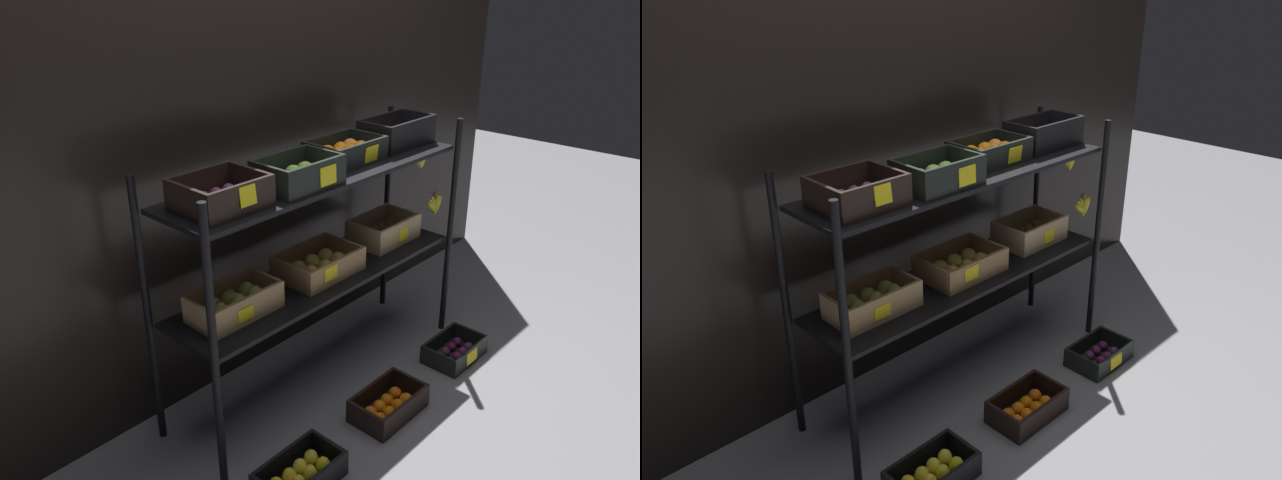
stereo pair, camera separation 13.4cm
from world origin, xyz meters
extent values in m
plane|color=gray|center=(0.00, 0.00, 0.00)|extent=(10.00, 10.00, 0.00)
cube|color=black|center=(0.00, 0.41, 1.06)|extent=(3.98, 0.12, 2.12)
cylinder|color=black|center=(-0.79, -0.21, 0.60)|extent=(0.03, 0.03, 1.20)
cylinder|color=black|center=(0.79, -0.21, 0.60)|extent=(0.03, 0.03, 1.20)
cylinder|color=black|center=(-0.79, 0.21, 0.60)|extent=(0.03, 0.03, 1.20)
cylinder|color=black|center=(0.79, 0.21, 0.60)|extent=(0.03, 0.03, 1.20)
cube|color=black|center=(0.00, 0.00, 0.56)|extent=(1.54, 0.39, 0.02)
cube|color=black|center=(0.00, 0.00, 1.05)|extent=(1.54, 0.39, 0.02)
cube|color=tan|center=(-0.50, 0.01, 0.57)|extent=(0.37, 0.20, 0.01)
cube|color=tan|center=(-0.50, -0.08, 0.63)|extent=(0.37, 0.02, 0.11)
cube|color=tan|center=(-0.50, 0.11, 0.63)|extent=(0.37, 0.02, 0.11)
cube|color=tan|center=(-0.68, 0.01, 0.63)|extent=(0.02, 0.17, 0.11)
cube|color=tan|center=(-0.33, 0.01, 0.63)|extent=(0.02, 0.17, 0.11)
ellipsoid|color=#AAB04D|center=(-0.60, -0.01, 0.63)|extent=(0.07, 0.07, 0.09)
ellipsoid|color=#BDBE51|center=(-0.50, -0.01, 0.63)|extent=(0.07, 0.07, 0.09)
ellipsoid|color=#AAB65A|center=(-0.41, -0.01, 0.63)|extent=(0.07, 0.07, 0.09)
ellipsoid|color=tan|center=(-0.59, 0.04, 0.63)|extent=(0.07, 0.07, 0.09)
ellipsoid|color=#B0B74C|center=(-0.51, 0.04, 0.63)|extent=(0.07, 0.07, 0.09)
ellipsoid|color=#ADBB51|center=(-0.41, 0.04, 0.63)|extent=(0.07, 0.07, 0.09)
cube|color=yellow|center=(-0.53, -0.09, 0.62)|extent=(0.08, 0.00, 0.06)
cube|color=#A87F51|center=(0.00, 0.01, 0.57)|extent=(0.38, 0.26, 0.01)
cube|color=#A87F51|center=(0.00, -0.11, 0.63)|extent=(0.38, 0.02, 0.10)
cube|color=#A87F51|center=(0.00, 0.13, 0.63)|extent=(0.38, 0.02, 0.10)
cube|color=#A87F51|center=(-0.18, 0.01, 0.63)|extent=(0.02, 0.23, 0.10)
cube|color=#A87F51|center=(0.18, 0.01, 0.63)|extent=(0.02, 0.23, 0.10)
sphere|color=#DFBA56|center=(-0.09, -0.03, 0.62)|extent=(0.07, 0.07, 0.07)
sphere|color=#D5C94E|center=(0.00, -0.03, 0.62)|extent=(0.07, 0.07, 0.07)
sphere|color=gold|center=(0.10, -0.03, 0.62)|extent=(0.07, 0.07, 0.07)
sphere|color=#D6C358|center=(-0.09, 0.05, 0.62)|extent=(0.07, 0.07, 0.07)
sphere|color=#D1C051|center=(0.00, 0.05, 0.62)|extent=(0.07, 0.07, 0.07)
sphere|color=#D7BD57|center=(0.09, 0.05, 0.62)|extent=(0.07, 0.07, 0.07)
cube|color=yellow|center=(-0.06, -0.12, 0.64)|extent=(0.08, 0.00, 0.07)
cube|color=tan|center=(0.51, 0.02, 0.57)|extent=(0.35, 0.23, 0.01)
cube|color=tan|center=(0.51, -0.08, 0.64)|extent=(0.35, 0.02, 0.12)
cube|color=tan|center=(0.51, 0.13, 0.64)|extent=(0.35, 0.02, 0.12)
cube|color=tan|center=(0.34, 0.02, 0.64)|extent=(0.02, 0.20, 0.12)
cube|color=tan|center=(0.68, 0.02, 0.64)|extent=(0.02, 0.20, 0.12)
ellipsoid|color=olive|center=(0.41, -0.01, 0.61)|extent=(0.05, 0.05, 0.07)
ellipsoid|color=brown|center=(0.48, -0.02, 0.61)|extent=(0.05, 0.05, 0.07)
ellipsoid|color=brown|center=(0.54, -0.02, 0.61)|extent=(0.05, 0.05, 0.07)
ellipsoid|color=brown|center=(0.61, -0.01, 0.61)|extent=(0.05, 0.05, 0.07)
ellipsoid|color=brown|center=(0.41, 0.05, 0.61)|extent=(0.05, 0.05, 0.07)
ellipsoid|color=brown|center=(0.48, 0.05, 0.61)|extent=(0.05, 0.05, 0.07)
ellipsoid|color=brown|center=(0.54, 0.05, 0.61)|extent=(0.05, 0.05, 0.07)
ellipsoid|color=brown|center=(0.61, 0.06, 0.61)|extent=(0.05, 0.05, 0.07)
cube|color=yellow|center=(0.52, -0.09, 0.63)|extent=(0.07, 0.01, 0.07)
cube|color=black|center=(-0.56, -0.02, 1.07)|extent=(0.31, 0.26, 0.01)
cube|color=black|center=(-0.56, -0.14, 1.13)|extent=(0.31, 0.02, 0.11)
cube|color=black|center=(-0.56, 0.10, 1.13)|extent=(0.31, 0.02, 0.11)
cube|color=black|center=(-0.71, -0.02, 1.13)|extent=(0.02, 0.23, 0.11)
cube|color=black|center=(-0.42, -0.02, 1.13)|extent=(0.02, 0.23, 0.11)
sphere|color=#682F5E|center=(-0.65, -0.08, 1.10)|extent=(0.05, 0.05, 0.05)
sphere|color=#572E58|center=(-0.59, -0.08, 1.10)|extent=(0.05, 0.05, 0.05)
sphere|color=#55275D|center=(-0.54, -0.08, 1.10)|extent=(0.05, 0.05, 0.05)
sphere|color=#6A2E5D|center=(-0.48, -0.08, 1.10)|extent=(0.05, 0.05, 0.05)
sphere|color=#64175A|center=(-0.65, -0.02, 1.10)|extent=(0.05, 0.05, 0.05)
sphere|color=#5C2545|center=(-0.60, -0.02, 1.10)|extent=(0.05, 0.05, 0.05)
sphere|color=#6C2C4E|center=(-0.53, -0.02, 1.10)|extent=(0.05, 0.05, 0.05)
sphere|color=#601945|center=(-0.48, -0.02, 1.10)|extent=(0.05, 0.05, 0.05)
sphere|color=#6B2658|center=(-0.65, 0.04, 1.10)|extent=(0.05, 0.05, 0.05)
sphere|color=#62245C|center=(-0.60, 0.04, 1.10)|extent=(0.05, 0.05, 0.05)
sphere|color=#642454|center=(-0.54, 0.04, 1.10)|extent=(0.05, 0.05, 0.05)
sphere|color=#632D54|center=(-0.47, 0.04, 1.10)|extent=(0.05, 0.05, 0.05)
cube|color=yellow|center=(-0.55, -0.15, 1.14)|extent=(0.07, 0.01, 0.08)
cube|color=black|center=(-0.20, -0.06, 1.07)|extent=(0.33, 0.23, 0.01)
cube|color=black|center=(-0.20, -0.17, 1.13)|extent=(0.33, 0.02, 0.11)
cube|color=black|center=(-0.20, 0.04, 1.13)|extent=(0.33, 0.02, 0.11)
cube|color=black|center=(-0.36, -0.06, 1.13)|extent=(0.02, 0.20, 0.11)
cube|color=black|center=(-0.04, -0.06, 1.13)|extent=(0.02, 0.20, 0.11)
sphere|color=#90BE3A|center=(-0.27, -0.09, 1.11)|extent=(0.07, 0.07, 0.07)
sphere|color=#89B744|center=(-0.19, -0.09, 1.11)|extent=(0.07, 0.07, 0.07)
sphere|color=#96BB3C|center=(-0.12, -0.10, 1.11)|extent=(0.07, 0.07, 0.07)
sphere|color=#8EB547|center=(-0.27, -0.03, 1.11)|extent=(0.07, 0.07, 0.07)
sphere|color=#84C348|center=(-0.19, -0.03, 1.11)|extent=(0.07, 0.07, 0.07)
sphere|color=#80BC42|center=(-0.13, -0.03, 1.11)|extent=(0.07, 0.07, 0.07)
cube|color=yellow|center=(-0.14, -0.18, 1.12)|extent=(0.09, 0.01, 0.08)
cube|color=black|center=(0.20, 0.03, 1.07)|extent=(0.34, 0.23, 0.01)
cube|color=black|center=(0.20, -0.08, 1.12)|extent=(0.34, 0.02, 0.09)
cube|color=black|center=(0.20, 0.13, 1.12)|extent=(0.34, 0.02, 0.09)
cube|color=black|center=(0.03, 0.03, 1.12)|extent=(0.02, 0.20, 0.09)
cube|color=black|center=(0.36, 0.03, 1.12)|extent=(0.02, 0.20, 0.09)
sphere|color=orange|center=(0.11, 0.00, 1.11)|extent=(0.07, 0.07, 0.07)
sphere|color=orange|center=(0.20, 0.00, 1.11)|extent=(0.07, 0.07, 0.07)
sphere|color=orange|center=(0.28, 0.00, 1.11)|extent=(0.07, 0.07, 0.07)
sphere|color=orange|center=(0.12, 0.06, 1.11)|extent=(0.07, 0.07, 0.07)
sphere|color=orange|center=(0.20, 0.05, 1.11)|extent=(0.07, 0.07, 0.07)
sphere|color=orange|center=(0.27, 0.06, 1.11)|extent=(0.07, 0.07, 0.07)
cube|color=yellow|center=(0.24, -0.09, 1.11)|extent=(0.09, 0.01, 0.07)
cube|color=black|center=(0.58, 0.02, 1.07)|extent=(0.38, 0.21, 0.01)
cube|color=black|center=(0.58, -0.08, 1.14)|extent=(0.38, 0.02, 0.13)
cube|color=black|center=(0.58, 0.12, 1.14)|extent=(0.38, 0.02, 0.13)
cube|color=black|center=(0.40, 0.02, 1.14)|extent=(0.02, 0.18, 0.13)
cube|color=black|center=(0.76, 0.02, 1.14)|extent=(0.02, 0.18, 0.13)
sphere|color=red|center=(0.49, 0.00, 1.11)|extent=(0.07, 0.07, 0.07)
sphere|color=red|center=(0.57, -0.01, 1.11)|extent=(0.07, 0.07, 0.07)
sphere|color=red|center=(0.67, -0.01, 1.11)|extent=(0.07, 0.07, 0.07)
sphere|color=red|center=(0.48, 0.04, 1.11)|extent=(0.07, 0.07, 0.07)
sphere|color=red|center=(0.58, 0.04, 1.11)|extent=(0.07, 0.07, 0.07)
sphere|color=red|center=(0.66, 0.04, 1.11)|extent=(0.07, 0.07, 0.07)
cylinder|color=brown|center=(0.83, -0.08, 0.76)|extent=(0.02, 0.02, 0.02)
ellipsoid|color=yellow|center=(0.80, -0.08, 0.70)|extent=(0.11, 0.03, 0.09)
ellipsoid|color=yellow|center=(0.81, -0.07, 0.70)|extent=(0.09, 0.03, 0.11)
ellipsoid|color=yellow|center=(0.82, -0.07, 0.70)|extent=(0.05, 0.03, 0.11)
ellipsoid|color=yellow|center=(0.83, -0.08, 0.70)|extent=(0.05, 0.03, 0.11)
ellipsoid|color=yellow|center=(0.85, -0.08, 0.70)|extent=(0.08, 0.03, 0.11)
ellipsoid|color=yellow|center=(0.85, -0.07, 0.70)|extent=(0.10, 0.03, 0.10)
cylinder|color=brown|center=(0.83, 0.02, 0.98)|extent=(0.02, 0.02, 0.02)
ellipsoid|color=yellow|center=(0.81, 0.03, 0.93)|extent=(0.08, 0.03, 0.09)
ellipsoid|color=yellow|center=(0.82, 0.03, 0.93)|extent=(0.06, 0.03, 0.10)
ellipsoid|color=yellow|center=(0.83, 0.02, 0.93)|extent=(0.03, 0.03, 0.09)
ellipsoid|color=yellow|center=(0.84, 0.02, 0.93)|extent=(0.06, 0.03, 0.10)
ellipsoid|color=yellow|center=(0.85, 0.03, 0.93)|extent=(0.08, 0.03, 0.09)
cube|color=black|center=(-0.59, -0.34, 0.06)|extent=(0.35, 0.02, 0.10)
cube|color=black|center=(-0.42, -0.43, 0.06)|extent=(0.02, 0.17, 0.10)
ellipsoid|color=yellow|center=(-0.56, -0.46, 0.05)|extent=(0.06, 0.06, 0.08)
ellipsoid|color=yellow|center=(-0.49, -0.47, 0.05)|extent=(0.06, 0.06, 0.08)
ellipsoid|color=yellow|center=(-0.62, -0.41, 0.05)|extent=(0.06, 0.06, 0.08)
ellipsoid|color=yellow|center=(-0.56, -0.40, 0.05)|extent=(0.06, 0.06, 0.08)
ellipsoid|color=yellow|center=(-0.49, -0.40, 0.05)|extent=(0.06, 0.06, 0.08)
cube|color=black|center=(-0.01, -0.43, 0.01)|extent=(0.35, 0.21, 0.01)
cube|color=black|center=(-0.01, -0.53, 0.06)|extent=(0.35, 0.02, 0.10)
cube|color=black|center=(-0.01, -0.33, 0.06)|extent=(0.35, 0.02, 0.10)
cube|color=black|center=(-0.17, -0.43, 0.06)|extent=(0.02, 0.18, 0.10)
cube|color=black|center=(0.16, -0.43, 0.06)|extent=(0.02, 0.18, 0.10)
sphere|color=orange|center=(-0.11, -0.46, 0.04)|extent=(0.06, 0.06, 0.06)
sphere|color=orange|center=(-0.04, -0.46, 0.04)|extent=(0.06, 0.06, 0.06)
sphere|color=orange|center=(0.03, -0.46, 0.04)|extent=(0.06, 0.06, 0.06)
sphere|color=orange|center=(0.09, -0.46, 0.04)|extent=(0.06, 0.06, 0.06)
sphere|color=orange|center=(-0.10, -0.40, 0.04)|extent=(0.06, 0.06, 0.06)
sphere|color=orange|center=(-0.04, -0.40, 0.04)|extent=(0.06, 0.06, 0.06)
sphere|color=orange|center=(0.02, -0.40, 0.04)|extent=(0.06, 0.06, 0.06)
sphere|color=orange|center=(0.09, -0.40, 0.04)|extent=(0.06, 0.06, 0.06)
cube|color=black|center=(0.58, -0.42, 0.01)|extent=(0.32, 0.21, 0.01)
cube|color=black|center=(0.58, -0.51, 0.06)|extent=(0.32, 0.02, 0.09)
cube|color=black|center=(0.58, -0.32, 0.06)|extent=(0.32, 0.02, 0.09)
cube|color=black|center=(0.43, -0.42, 0.06)|extent=(0.02, 0.18, 0.09)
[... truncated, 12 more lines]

